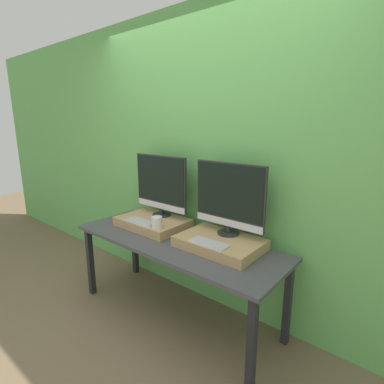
% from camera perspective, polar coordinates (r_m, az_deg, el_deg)
% --- Properties ---
extents(ground_plane, '(12.00, 12.00, 0.00)m').
position_cam_1_polar(ground_plane, '(2.65, -8.33, -25.33)').
color(ground_plane, '#756047').
extents(wall_back, '(8.00, 0.04, 2.60)m').
position_cam_1_polar(wall_back, '(2.63, 2.66, 5.75)').
color(wall_back, '#66B75B').
rests_on(wall_back, ground_plane).
extents(workbench, '(1.85, 0.67, 0.70)m').
position_cam_1_polar(workbench, '(2.52, -3.12, -10.50)').
color(workbench, '#47474C').
rests_on(workbench, ground_plane).
extents(wooden_riser_left, '(0.63, 0.43, 0.08)m').
position_cam_1_polar(wooden_riser_left, '(2.78, -7.50, -5.77)').
color(wooden_riser_left, tan).
rests_on(wooden_riser_left, workbench).
extents(monitor_left, '(0.61, 0.17, 0.57)m').
position_cam_1_polar(monitor_left, '(2.77, -5.98, 1.48)').
color(monitor_left, '#282828').
rests_on(monitor_left, wooden_riser_left).
extents(keyboard_left, '(0.30, 0.12, 0.01)m').
position_cam_1_polar(keyboard_left, '(2.68, -9.77, -5.55)').
color(keyboard_left, silver).
rests_on(keyboard_left, wooden_riser_left).
extents(mug, '(0.09, 0.09, 0.09)m').
position_cam_1_polar(mug, '(2.52, -6.70, -5.72)').
color(mug, white).
rests_on(mug, wooden_riser_left).
extents(wooden_riser_right, '(0.63, 0.43, 0.08)m').
position_cam_1_polar(wooden_riser_right, '(2.33, 5.32, -9.65)').
color(wooden_riser_right, tan).
rests_on(wooden_riser_right, workbench).
extents(monitor_right, '(0.61, 0.17, 0.57)m').
position_cam_1_polar(monitor_right, '(2.31, 7.11, -0.96)').
color(monitor_right, '#282828').
rests_on(monitor_right, wooden_riser_right).
extents(keyboard_right, '(0.30, 0.12, 0.01)m').
position_cam_1_polar(keyboard_right, '(2.20, 3.22, -9.66)').
color(keyboard_right, silver).
rests_on(keyboard_right, wooden_riser_right).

